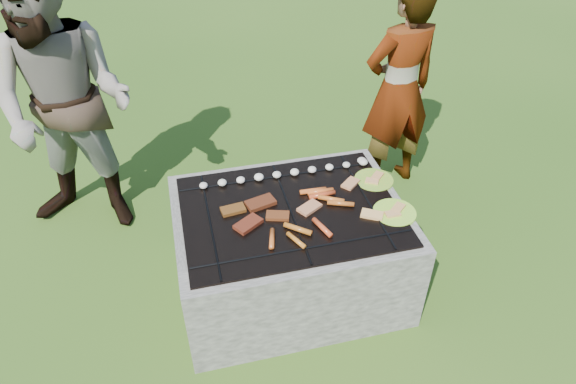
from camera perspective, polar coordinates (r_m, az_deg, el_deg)
The scene contains 10 objects.
lawn at distance 3.30m, azimuth 0.21°, elevation -10.14°, with size 60.00×60.00×0.00m, color #254C13.
fire_pit at distance 3.10m, azimuth 0.22°, elevation -6.66°, with size 1.30×1.00×0.62m.
mushrooms at distance 3.13m, azimuth 0.73°, elevation 2.25°, with size 1.05×0.07×0.04m.
pork_slabs at distance 2.85m, azimuth -3.73°, elevation -2.23°, with size 0.37×0.30×0.02m.
sausages at distance 2.85m, azimuth 2.98°, elevation -2.06°, with size 0.55×0.46×0.03m.
bread_on_grate at distance 2.93m, azimuth 5.83°, elevation -1.18°, with size 0.47×0.42×0.02m.
plate_far at distance 3.14m, azimuth 9.52°, elevation 1.32°, with size 0.26×0.26×0.03m.
plate_near at distance 2.92m, azimuth 11.75°, elevation -2.25°, with size 0.28×0.28×0.03m.
cook at distance 3.82m, azimuth 12.19°, elevation 11.04°, with size 0.57×0.37×1.57m, color gray.
bystander at distance 3.50m, azimuth -23.45°, elevation 8.74°, with size 0.90×0.70×1.85m, color #A99B8D.
Camera 1 is at (-0.54, -2.14, 2.46)m, focal length 32.00 mm.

